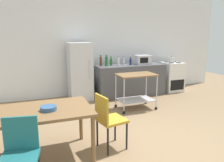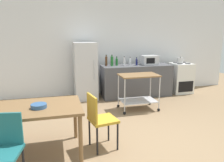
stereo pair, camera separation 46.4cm
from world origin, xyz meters
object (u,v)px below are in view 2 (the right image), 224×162
object	(u,v)px
bottle_olive_oil	(130,62)
refrigerator	(85,71)
kitchen_cart	(139,86)
bottle_soda	(106,61)
dining_table	(29,112)
chair_mustard	(99,118)
bottle_sparkling_water	(124,62)
bottle_sesame_oil	(137,62)
kettle	(180,60)
stove_oven	(181,78)
bottle_wine	(112,61)
fruit_bowl	(39,106)
chair_teal	(4,147)
microwave	(149,60)
bottle_vinegar	(117,62)

from	to	relation	value
bottle_olive_oil	refrigerator	bearing A→B (deg)	179.13
kitchen_cart	bottle_soda	size ratio (longest dim) A/B	2.94
dining_table	kitchen_cart	xyz separation A→B (m)	(2.28, 1.47, -0.10)
dining_table	chair_mustard	xyz separation A→B (m)	(1.02, -0.08, -0.15)
chair_mustard	bottle_sparkling_water	bearing A→B (deg)	-36.06
bottle_sesame_oil	kettle	bearing A→B (deg)	-2.48
dining_table	stove_oven	bearing A→B (deg)	32.34
bottle_soda	refrigerator	bearing A→B (deg)	177.60
bottle_soda	kettle	size ratio (longest dim) A/B	1.29
bottle_sesame_oil	bottle_wine	bearing A→B (deg)	174.67
bottle_wine	bottle_sparkling_water	size ratio (longest dim) A/B	1.20
fruit_bowl	kettle	bearing A→B (deg)	33.77
chair_teal	microwave	xyz separation A→B (m)	(3.28, 3.29, 0.51)
chair_mustard	bottle_sesame_oil	size ratio (longest dim) A/B	3.90
dining_table	stove_oven	xyz separation A→B (m)	(4.10, 2.59, -0.22)
bottle_soda	bottle_wine	bearing A→B (deg)	-11.64
refrigerator	bottle_soda	world-z (taller)	refrigerator
refrigerator	bottle_vinegar	world-z (taller)	refrigerator
kettle	refrigerator	bearing A→B (deg)	176.30
stove_oven	bottle_soda	world-z (taller)	bottle_soda
chair_teal	stove_oven	size ratio (longest dim) A/B	0.97
stove_oven	kitchen_cart	distance (m)	2.14
kettle	dining_table	bearing A→B (deg)	-147.90
dining_table	bottle_sesame_oil	distance (m)	3.68
kitchen_cart	bottle_wine	distance (m)	1.29
bottle_sparkling_water	fruit_bowl	bearing A→B (deg)	-128.84
chair_teal	bottle_wine	world-z (taller)	bottle_wine
dining_table	bottle_sesame_oil	world-z (taller)	bottle_sesame_oil
microwave	bottle_sesame_oil	bearing A→B (deg)	-171.87
dining_table	bottle_sparkling_water	xyz separation A→B (m)	(2.28, 2.58, 0.34)
chair_mustard	refrigerator	size ratio (longest dim) A/B	0.57
chair_mustard	bottle_sesame_oil	xyz separation A→B (m)	(1.62, 2.63, 0.47)
bottle_sparkling_water	kettle	size ratio (longest dim) A/B	1.07
stove_oven	microwave	world-z (taller)	microwave
kitchen_cart	bottle_olive_oil	bearing A→B (deg)	80.49
bottle_sesame_oil	microwave	xyz separation A→B (m)	(0.42, 0.06, 0.04)
stove_oven	chair_teal	bearing A→B (deg)	-142.88
kitchen_cart	stove_oven	bearing A→B (deg)	31.74
stove_oven	bottle_wine	distance (m)	2.24
bottle_sparkling_water	kettle	world-z (taller)	bottle_sparkling_water
kettle	bottle_sesame_oil	bearing A→B (deg)	177.52
fruit_bowl	kettle	world-z (taller)	kettle
kitchen_cart	fruit_bowl	xyz separation A→B (m)	(-2.13, -1.54, 0.21)
dining_table	kettle	world-z (taller)	kettle
refrigerator	bottle_vinegar	size ratio (longest dim) A/B	6.16
dining_table	refrigerator	distance (m)	2.93
bottle_wine	kettle	distance (m)	2.05
stove_oven	bottle_soda	xyz separation A→B (m)	(-2.32, 0.06, 0.58)
fruit_bowl	bottle_soda	bearing A→B (deg)	59.03
bottle_vinegar	fruit_bowl	bearing A→B (deg)	-125.34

